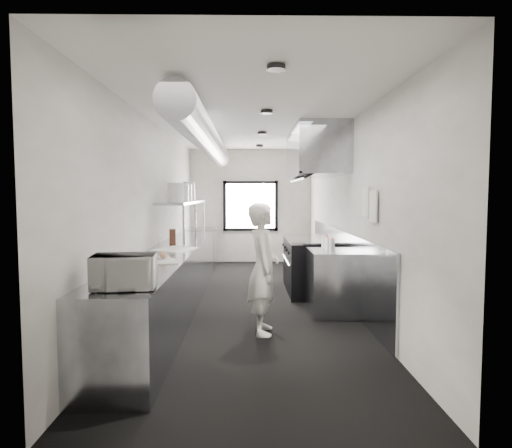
{
  "coord_description": "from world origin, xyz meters",
  "views": [
    {
      "loc": [
        -0.03,
        -6.75,
        1.7
      ],
      "look_at": [
        0.07,
        -0.2,
        1.24
      ],
      "focal_mm": 30.33,
      "sensor_mm": 36.0,
      "label": 1
    }
  ],
  "objects_px": {
    "plate_stack_d": "(189,191)",
    "deli_tub_a": "(115,276)",
    "deli_tub_b": "(122,270)",
    "plate_stack_a": "(176,192)",
    "pass_shelf": "(184,203)",
    "exhaust_hood": "(315,153)",
    "squeeze_bottle_c": "(327,244)",
    "squeeze_bottle_d": "(327,243)",
    "plate_stack_c": "(186,192)",
    "microwave": "(124,272)",
    "squeeze_bottle_e": "(324,242)",
    "squeeze_bottle_a": "(332,247)",
    "knife_block": "(172,236)",
    "squeeze_bottle_b": "(332,245)",
    "bottle_station": "(332,282)",
    "range": "(311,264)",
    "small_plate": "(163,259)",
    "prep_counter": "(173,280)",
    "far_work_table": "(201,248)",
    "cutting_board": "(175,249)",
    "line_cook": "(263,268)",
    "plate_stack_b": "(182,193)"
  },
  "relations": [
    {
      "from": "plate_stack_d",
      "to": "deli_tub_a",
      "type": "bearing_deg",
      "value": -90.49
    },
    {
      "from": "deli_tub_b",
      "to": "plate_stack_a",
      "type": "relative_size",
      "value": 0.5
    },
    {
      "from": "pass_shelf",
      "to": "exhaust_hood",
      "type": "bearing_deg",
      "value": -7.47
    },
    {
      "from": "pass_shelf",
      "to": "squeeze_bottle_c",
      "type": "bearing_deg",
      "value": -36.16
    },
    {
      "from": "deli_tub_a",
      "to": "squeeze_bottle_d",
      "type": "xyz_separation_m",
      "value": [
        2.34,
        2.25,
        0.04
      ]
    },
    {
      "from": "deli_tub_a",
      "to": "squeeze_bottle_c",
      "type": "relative_size",
      "value": 0.75
    },
    {
      "from": "deli_tub_a",
      "to": "plate_stack_c",
      "type": "height_order",
      "value": "plate_stack_c"
    },
    {
      "from": "microwave",
      "to": "squeeze_bottle_e",
      "type": "bearing_deg",
      "value": 44.15
    },
    {
      "from": "pass_shelf",
      "to": "squeeze_bottle_d",
      "type": "distance_m",
      "value": 2.82
    },
    {
      "from": "deli_tub_a",
      "to": "plate_stack_d",
      "type": "relative_size",
      "value": 0.36
    },
    {
      "from": "exhaust_hood",
      "to": "plate_stack_c",
      "type": "height_order",
      "value": "exhaust_hood"
    },
    {
      "from": "plate_stack_c",
      "to": "squeeze_bottle_a",
      "type": "xyz_separation_m",
      "value": [
        2.28,
        -2.33,
        -0.74
      ]
    },
    {
      "from": "deli_tub_b",
      "to": "squeeze_bottle_a",
      "type": "xyz_separation_m",
      "value": [
        2.35,
        1.5,
        0.04
      ]
    },
    {
      "from": "deli_tub_b",
      "to": "knife_block",
      "type": "bearing_deg",
      "value": 89.84
    },
    {
      "from": "squeeze_bottle_e",
      "to": "squeeze_bottle_a",
      "type": "bearing_deg",
      "value": -89.83
    },
    {
      "from": "squeeze_bottle_c",
      "to": "plate_stack_c",
      "type": "bearing_deg",
      "value": 139.63
    },
    {
      "from": "deli_tub_a",
      "to": "knife_block",
      "type": "height_order",
      "value": "knife_block"
    },
    {
      "from": "microwave",
      "to": "squeeze_bottle_b",
      "type": "bearing_deg",
      "value": 38.36
    },
    {
      "from": "bottle_station",
      "to": "plate_stack_a",
      "type": "relative_size",
      "value": 2.95
    },
    {
      "from": "pass_shelf",
      "to": "range",
      "type": "height_order",
      "value": "pass_shelf"
    },
    {
      "from": "small_plate",
      "to": "squeeze_bottle_a",
      "type": "relative_size",
      "value": 1.05
    },
    {
      "from": "exhaust_hood",
      "to": "bottle_station",
      "type": "bearing_deg",
      "value": -87.82
    },
    {
      "from": "range",
      "to": "deli_tub_b",
      "type": "xyz_separation_m",
      "value": [
        -2.32,
        -3.24,
        0.48
      ]
    },
    {
      "from": "prep_counter",
      "to": "far_work_table",
      "type": "height_order",
      "value": "same"
    },
    {
      "from": "prep_counter",
      "to": "deli_tub_b",
      "type": "relative_size",
      "value": 39.44
    },
    {
      "from": "bottle_station",
      "to": "squeeze_bottle_e",
      "type": "relative_size",
      "value": 4.96
    },
    {
      "from": "prep_counter",
      "to": "squeeze_bottle_c",
      "type": "distance_m",
      "value": 2.3
    },
    {
      "from": "prep_counter",
      "to": "squeeze_bottle_d",
      "type": "height_order",
      "value": "squeeze_bottle_d"
    },
    {
      "from": "squeeze_bottle_a",
      "to": "squeeze_bottle_c",
      "type": "distance_m",
      "value": 0.38
    },
    {
      "from": "cutting_board",
      "to": "squeeze_bottle_e",
      "type": "bearing_deg",
      "value": 4.65
    },
    {
      "from": "range",
      "to": "squeeze_bottle_e",
      "type": "xyz_separation_m",
      "value": [
        0.03,
        -1.13,
        0.52
      ]
    },
    {
      "from": "small_plate",
      "to": "knife_block",
      "type": "relative_size",
      "value": 0.86
    },
    {
      "from": "small_plate",
      "to": "cutting_board",
      "type": "distance_m",
      "value": 0.92
    },
    {
      "from": "deli_tub_a",
      "to": "squeeze_bottle_a",
      "type": "height_order",
      "value": "squeeze_bottle_a"
    },
    {
      "from": "line_cook",
      "to": "cutting_board",
      "type": "height_order",
      "value": "line_cook"
    },
    {
      "from": "plate_stack_d",
      "to": "squeeze_bottle_a",
      "type": "relative_size",
      "value": 1.99
    },
    {
      "from": "pass_shelf",
      "to": "squeeze_bottle_a",
      "type": "bearing_deg",
      "value": -42.1
    },
    {
      "from": "squeeze_bottle_d",
      "to": "squeeze_bottle_e",
      "type": "relative_size",
      "value": 1.0
    },
    {
      "from": "deli_tub_b",
      "to": "plate_stack_a",
      "type": "distance_m",
      "value": 2.84
    },
    {
      "from": "pass_shelf",
      "to": "bottle_station",
      "type": "height_order",
      "value": "pass_shelf"
    },
    {
      "from": "microwave",
      "to": "squeeze_bottle_a",
      "type": "distance_m",
      "value": 3.0
    },
    {
      "from": "deli_tub_a",
      "to": "knife_block",
      "type": "relative_size",
      "value": 0.58
    },
    {
      "from": "range",
      "to": "far_work_table",
      "type": "relative_size",
      "value": 1.33
    },
    {
      "from": "line_cook",
      "to": "squeeze_bottle_a",
      "type": "distance_m",
      "value": 1.08
    },
    {
      "from": "deli_tub_a",
      "to": "small_plate",
      "type": "height_order",
      "value": "deli_tub_a"
    },
    {
      "from": "line_cook",
      "to": "squeeze_bottle_e",
      "type": "bearing_deg",
      "value": -39.14
    },
    {
      "from": "cutting_board",
      "to": "plate_stack_c",
      "type": "distance_m",
      "value": 2.07
    },
    {
      "from": "plate_stack_c",
      "to": "deli_tub_b",
      "type": "bearing_deg",
      "value": -91.07
    },
    {
      "from": "far_work_table",
      "to": "cutting_board",
      "type": "xyz_separation_m",
      "value": [
        0.06,
        -3.81,
        0.46
      ]
    },
    {
      "from": "small_plate",
      "to": "plate_stack_b",
      "type": "bearing_deg",
      "value": 93.05
    }
  ]
}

